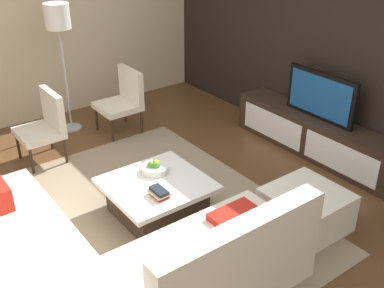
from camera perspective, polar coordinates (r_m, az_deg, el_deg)
ground_plane at (r=4.77m, az=-4.55°, el=-9.45°), size 14.00×14.00×0.00m
feature_wall_back at (r=5.88m, az=18.12°, el=11.81°), size 6.40×0.12×2.80m
side_wall_left at (r=6.98m, az=-18.31°, el=14.11°), size 0.12×5.20×2.80m
area_rug at (r=4.84m, az=-5.20°, el=-8.82°), size 3.40×2.61×0.01m
media_console at (r=6.05m, az=14.83°, el=0.96°), size 2.36×0.45×0.50m
television at (r=5.83m, az=15.46°, el=5.70°), size 0.98×0.06×0.58m
sectional_couch at (r=3.91m, az=-11.44°, el=-14.24°), size 2.51×2.40×0.85m
coffee_table at (r=4.77m, az=-4.28°, el=-6.51°), size 0.93×0.98×0.38m
accent_chair_near at (r=5.90m, az=-17.50°, el=2.50°), size 0.55×0.50×0.87m
floor_lamp at (r=6.36m, az=-16.05°, el=13.87°), size 0.32×0.32×1.74m
ottoman at (r=4.71m, az=13.72°, el=-7.82°), size 0.70×0.70×0.40m
fruit_bowl at (r=4.82m, az=-4.55°, el=-2.93°), size 0.28×0.28×0.13m
accent_chair_far at (r=6.46m, az=-8.37°, el=5.66°), size 0.54×0.53×0.87m
book_stack at (r=4.44m, az=-4.02°, el=-5.94°), size 0.21×0.15×0.08m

